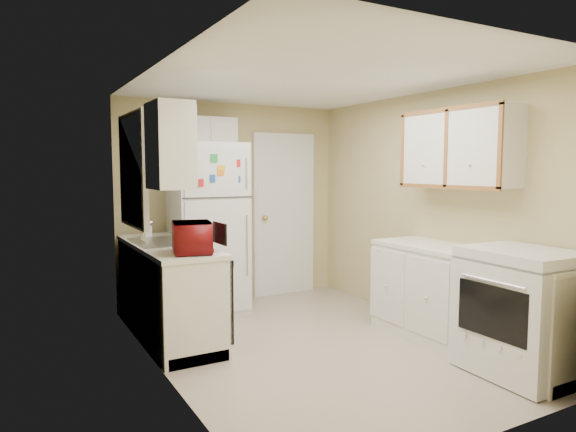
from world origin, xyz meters
TOP-DOWN VIEW (x-y plane):
  - floor at (0.00, 0.00)m, footprint 3.80×3.80m
  - ceiling at (0.00, 0.00)m, footprint 3.80×3.80m
  - wall_left at (-1.40, 0.00)m, footprint 3.80×3.80m
  - wall_right at (1.40, 0.00)m, footprint 3.80×3.80m
  - wall_back at (0.00, 1.90)m, footprint 2.80×2.80m
  - wall_front at (0.00, -1.90)m, footprint 2.80×2.80m
  - left_counter at (-1.10, 0.90)m, footprint 0.60×1.80m
  - dishwasher at (-0.81, 0.30)m, footprint 0.03×0.58m
  - sink at (-1.10, 1.05)m, footprint 0.54×0.74m
  - microwave at (-1.05, 0.30)m, footprint 0.52×0.36m
  - soap_bottle at (-1.15, 1.47)m, footprint 0.08×0.09m
  - window_blinds at (-1.36, 1.05)m, footprint 0.10×0.98m
  - upper_cabinet_left at (-1.25, 0.22)m, footprint 0.30×0.45m
  - refrigerator at (-0.45, 1.60)m, footprint 0.81×0.78m
  - cabinet_over_fridge at (-0.40, 1.75)m, footprint 0.70×0.30m
  - interior_door at (0.70, 1.86)m, footprint 0.86×0.06m
  - right_counter at (1.10, -0.80)m, footprint 0.60×2.00m
  - stove at (1.05, -1.37)m, footprint 0.70×0.85m
  - upper_cabinet_right at (1.25, -0.50)m, footprint 0.30×1.20m

SIDE VIEW (x-z plane):
  - floor at x=0.00m, z-range 0.00..0.00m
  - left_counter at x=-1.10m, z-range 0.00..0.90m
  - right_counter at x=1.10m, z-range 0.00..0.90m
  - dishwasher at x=-0.81m, z-range 0.13..0.85m
  - stove at x=1.05m, z-range 0.00..1.00m
  - sink at x=-1.10m, z-range 0.78..0.94m
  - refrigerator at x=-0.45m, z-range 0.00..1.90m
  - soap_bottle at x=-1.15m, z-range 0.91..1.09m
  - interior_door at x=0.70m, z-range -0.02..2.06m
  - microwave at x=-1.05m, z-range 0.89..1.21m
  - wall_left at x=-1.40m, z-range 1.20..1.20m
  - wall_right at x=1.40m, z-range 1.20..1.20m
  - wall_back at x=0.00m, z-range 1.20..1.20m
  - wall_front at x=0.00m, z-range 1.20..1.20m
  - window_blinds at x=-1.36m, z-range 1.06..2.14m
  - upper_cabinet_left at x=-1.25m, z-range 1.45..2.15m
  - upper_cabinet_right at x=1.25m, z-range 1.45..2.15m
  - cabinet_over_fridge at x=-0.40m, z-range 1.80..2.20m
  - ceiling at x=0.00m, z-range 2.40..2.40m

